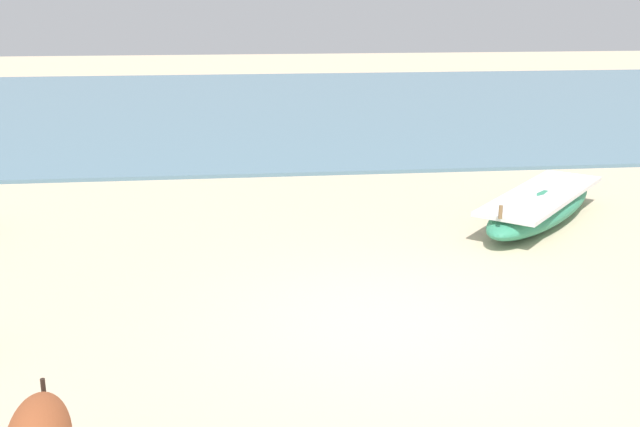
{
  "coord_description": "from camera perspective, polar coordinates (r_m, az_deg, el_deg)",
  "views": [
    {
      "loc": [
        -1.8,
        -7.95,
        3.69
      ],
      "look_at": [
        -0.58,
        2.57,
        0.6
      ],
      "focal_mm": 42.74,
      "sensor_mm": 36.0,
      "label": 1
    }
  ],
  "objects": [
    {
      "name": "fishing_boat_1",
      "position": [
        13.17,
        16.21,
        0.56
      ],
      "size": [
        3.36,
        3.63,
        0.69
      ],
      "rotation": [
        0.0,
        0.0,
        3.99
      ],
      "color": "#338C66",
      "rests_on": "ground"
    },
    {
      "name": "sea_water",
      "position": [
        25.69,
        -2.56,
        8.07
      ],
      "size": [
        60.0,
        20.0,
        0.08
      ],
      "primitive_type": "cube",
      "color": "slate",
      "rests_on": "ground"
    },
    {
      "name": "ground",
      "position": [
        8.95,
        5.64,
        -8.17
      ],
      "size": [
        80.0,
        80.0,
        0.0
      ],
      "primitive_type": "plane",
      "color": "beige"
    }
  ]
}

